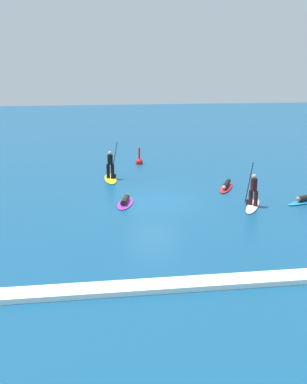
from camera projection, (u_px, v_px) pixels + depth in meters
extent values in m
plane|color=navy|center=(154.00, 201.00, 26.71)|extent=(120.00, 120.00, 0.00)
ellipsoid|color=purple|center=(125.00, 203.00, 26.17)|extent=(1.34, 2.56, 0.08)
cylinder|color=black|center=(125.00, 200.00, 26.08)|extent=(0.62, 1.35, 0.30)
sphere|color=tan|center=(127.00, 196.00, 26.82)|extent=(0.26, 0.26, 0.22)
ellipsoid|color=white|center=(253.00, 206.00, 25.64)|extent=(1.83, 2.83, 0.09)
cylinder|color=#381414|center=(256.00, 199.00, 25.41)|extent=(0.29, 0.29, 0.76)
cylinder|color=#381414|center=(251.00, 197.00, 25.65)|extent=(0.29, 0.29, 0.76)
cylinder|color=#381414|center=(254.00, 185.00, 25.35)|extent=(0.45, 0.45, 0.63)
sphere|color=tan|center=(254.00, 176.00, 25.24)|extent=(0.32, 0.32, 0.24)
cylinder|color=black|center=(249.00, 183.00, 25.57)|extent=(0.35, 0.21, 2.20)
cube|color=black|center=(248.00, 203.00, 25.83)|extent=(0.21, 0.15, 0.32)
ellipsoid|color=yellow|center=(111.00, 179.00, 31.55)|extent=(0.77, 2.84, 0.08)
cylinder|color=black|center=(113.00, 171.00, 31.37)|extent=(0.22, 0.22, 0.88)
cylinder|color=black|center=(108.00, 171.00, 31.48)|extent=(0.22, 0.22, 0.88)
cylinder|color=black|center=(110.00, 160.00, 31.23)|extent=(0.34, 0.34, 0.62)
sphere|color=beige|center=(110.00, 153.00, 31.13)|extent=(0.23, 0.23, 0.22)
cylinder|color=black|center=(114.00, 160.00, 31.43)|extent=(0.47, 0.05, 2.26)
cube|color=black|center=(115.00, 177.00, 31.71)|extent=(0.20, 0.06, 0.32)
sphere|color=#A37556|center=(298.00, 199.00, 26.10)|extent=(0.34, 0.34, 0.25)
ellipsoid|color=red|center=(226.00, 187.00, 29.36)|extent=(1.72, 2.73, 0.10)
cylinder|color=black|center=(226.00, 184.00, 29.36)|extent=(0.93, 1.55, 0.28)
sphere|color=beige|center=(224.00, 187.00, 28.51)|extent=(0.29, 0.29, 0.22)
sphere|color=red|center=(139.00, 162.00, 36.20)|extent=(0.52, 0.52, 0.52)
cylinder|color=red|center=(139.00, 156.00, 36.08)|extent=(0.13, 0.13, 1.20)
cube|color=white|center=(200.00, 283.00, 16.66)|extent=(15.70, 0.90, 0.18)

